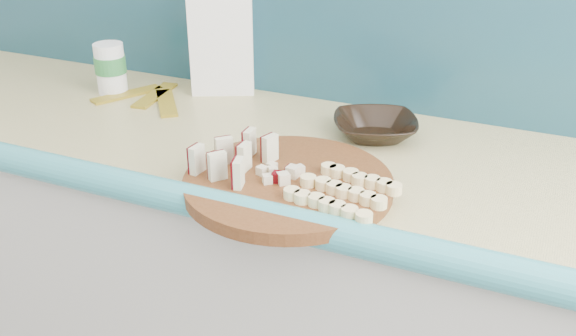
# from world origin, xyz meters

# --- Properties ---
(kitchen_counter) EXTENTS (2.20, 0.63, 0.91)m
(kitchen_counter) POSITION_xyz_m (0.10, 1.50, 0.46)
(kitchen_counter) COLOR beige
(kitchen_counter) RESTS_ON ground
(cutting_board) EXTENTS (0.45, 0.45, 0.02)m
(cutting_board) POSITION_xyz_m (0.29, 1.31, 0.92)
(cutting_board) COLOR #4B2610
(cutting_board) RESTS_ON kitchen_counter
(apple_wedges) EXTENTS (0.13, 0.16, 0.05)m
(apple_wedges) POSITION_xyz_m (0.19, 1.30, 0.96)
(apple_wedges) COLOR beige
(apple_wedges) RESTS_ON cutting_board
(apple_chunks) EXTENTS (0.06, 0.06, 0.02)m
(apple_chunks) POSITION_xyz_m (0.27, 1.31, 0.94)
(apple_chunks) COLOR beige
(apple_chunks) RESTS_ON cutting_board
(banana_slices) EXTENTS (0.19, 0.17, 0.02)m
(banana_slices) POSITION_xyz_m (0.41, 1.29, 0.94)
(banana_slices) COLOR #FCE19A
(banana_slices) RESTS_ON cutting_board
(brown_bowl) EXTENTS (0.24, 0.24, 0.04)m
(brown_bowl) POSITION_xyz_m (0.37, 1.60, 0.93)
(brown_bowl) COLOR black
(brown_bowl) RESTS_ON kitchen_counter
(flour_bag) EXTENTS (0.19, 0.17, 0.27)m
(flour_bag) POSITION_xyz_m (-0.08, 1.75, 1.04)
(flour_bag) COLOR white
(flour_bag) RESTS_ON kitchen_counter
(canister) EXTENTS (0.08, 0.08, 0.13)m
(canister) POSITION_xyz_m (-0.33, 1.61, 0.98)
(canister) COLOR white
(canister) RESTS_ON kitchen_counter
(banana_peel) EXTENTS (0.26, 0.21, 0.01)m
(banana_peel) POSITION_xyz_m (-0.22, 1.61, 0.91)
(banana_peel) COLOR #B19422
(banana_peel) RESTS_ON kitchen_counter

